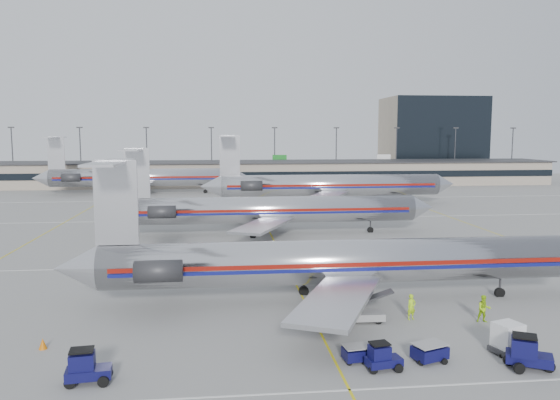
{
  "coord_description": "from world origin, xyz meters",
  "views": [
    {
      "loc": [
        -6.49,
        -44.3,
        13.16
      ],
      "look_at": [
        1.32,
        27.3,
        4.5
      ],
      "focal_mm": 35.0,
      "sensor_mm": 36.0,
      "label": 1
    }
  ],
  "objects": [
    {
      "name": "cart_outer",
      "position": [
        5.49,
        -14.95,
        0.57
      ],
      "size": [
        2.21,
        1.85,
        1.07
      ],
      "rotation": [
        0.0,
        0.0,
        0.35
      ],
      "color": "#0B0B3C",
      "rests_on": "ground"
    },
    {
      "name": "apron_markings",
      "position": [
        0.0,
        10.0,
        0.01
      ],
      "size": [
        160.0,
        0.15,
        0.02
      ],
      "primitive_type": "cube",
      "color": "silver",
      "rests_on": "ground"
    },
    {
      "name": "terminal",
      "position": [
        0.0,
        97.97,
        3.16
      ],
      "size": [
        162.0,
        17.0,
        6.25
      ],
      "color": "gray",
      "rests_on": "ground"
    },
    {
      "name": "tug_left",
      "position": [
        -13.74,
        -15.73,
        0.87
      ],
      "size": [
        2.46,
        1.43,
        1.9
      ],
      "rotation": [
        0.0,
        0.0,
        0.12
      ],
      "color": "#0B0B3C",
      "rests_on": "ground"
    },
    {
      "name": "light_mast_row",
      "position": [
        0.0,
        112.0,
        8.58
      ],
      "size": [
        163.6,
        0.4,
        15.28
      ],
      "color": "#38383D",
      "rests_on": "ground"
    },
    {
      "name": "ramp_worker_near",
      "position": [
        6.94,
        -7.81,
        0.92
      ],
      "size": [
        0.77,
        0.62,
        1.85
      ],
      "primitive_type": "imported",
      "rotation": [
        0.0,
        0.0,
        0.29
      ],
      "color": "#A8E015",
      "rests_on": "ground"
    },
    {
      "name": "uld_container",
      "position": [
        10.62,
        -14.32,
        0.95
      ],
      "size": [
        2.16,
        1.97,
        1.88
      ],
      "rotation": [
        0.0,
        0.0,
        0.32
      ],
      "color": "#2D2D30",
      "rests_on": "ground"
    },
    {
      "name": "jet_foreground",
      "position": [
        2.08,
        -3.23,
        3.31
      ],
      "size": [
        43.58,
        25.66,
        11.41
      ],
      "color": "silver",
      "rests_on": "ground"
    },
    {
      "name": "ground",
      "position": [
        0.0,
        0.0,
        0.0
      ],
      "size": [
        260.0,
        260.0,
        0.0
      ],
      "primitive_type": "plane",
      "color": "gray",
      "rests_on": "ground"
    },
    {
      "name": "jet_second_row",
      "position": [
        -0.59,
        26.63,
        3.35
      ],
      "size": [
        44.15,
        26.0,
        11.56
      ],
      "color": "silver",
      "rests_on": "ground"
    },
    {
      "name": "cart_inner",
      "position": [
        1.32,
        -14.54,
        0.51
      ],
      "size": [
        1.83,
        1.37,
        0.96
      ],
      "rotation": [
        0.0,
        0.0,
        0.13
      ],
      "color": "#0B0B3C",
      "rests_on": "ground"
    },
    {
      "name": "distant_building",
      "position": [
        62.0,
        128.0,
        12.5
      ],
      "size": [
        30.0,
        20.0,
        25.0
      ],
      "primitive_type": "cube",
      "color": "tan",
      "rests_on": "ground"
    },
    {
      "name": "tug_center",
      "position": [
        2.36,
        -15.82,
        0.73
      ],
      "size": [
        2.12,
        1.32,
        1.61
      ],
      "rotation": [
        0.0,
        0.0,
        0.17
      ],
      "color": "#0B0B3C",
      "rests_on": "ground"
    },
    {
      "name": "tug_right",
      "position": [
        10.52,
        -16.57,
        0.91
      ],
      "size": [
        2.74,
        2.23,
        2.0
      ],
      "rotation": [
        0.0,
        0.0,
        -0.48
      ],
      "color": "#0B0B3C",
      "rests_on": "ground"
    },
    {
      "name": "jet_third_row",
      "position": [
        12.95,
        55.46,
        3.82
      ],
      "size": [
        48.15,
        29.62,
        13.17
      ],
      "color": "silver",
      "rests_on": "ground"
    },
    {
      "name": "cone_right",
      "position": [
        12.75,
        -9.93,
        0.27
      ],
      "size": [
        0.4,
        0.4,
        0.54
      ],
      "primitive_type": "cone",
      "rotation": [
        0.0,
        0.0,
        0.01
      ],
      "color": "#CD6206",
      "rests_on": "ground"
    },
    {
      "name": "jet_back_row",
      "position": [
        -24.68,
        79.19,
        3.74
      ],
      "size": [
        47.15,
        29.01,
        12.89
      ],
      "color": "silver",
      "rests_on": "ground"
    },
    {
      "name": "ramp_worker_far",
      "position": [
        11.81,
        -8.93,
        0.97
      ],
      "size": [
        1.05,
        0.88,
        1.95
      ],
      "primitive_type": "imported",
      "rotation": [
        0.0,
        0.0,
        -0.16
      ],
      "color": "#9AD213",
      "rests_on": "ground"
    },
    {
      "name": "belt_loader",
      "position": [
        3.1,
        -7.95,
        0.61
      ],
      "size": [
        4.34,
        1.47,
        2.28
      ],
      "rotation": [
        0.0,
        0.0,
        -0.04
      ],
      "color": "gray",
      "rests_on": "ground"
    },
    {
      "name": "cone_left",
      "position": [
        -17.55,
        -10.59,
        0.34
      ],
      "size": [
        0.6,
        0.6,
        0.68
      ],
      "primitive_type": "cone",
      "rotation": [
        0.0,
        0.0,
        0.24
      ],
      "color": "#CD6206",
      "rests_on": "ground"
    }
  ]
}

